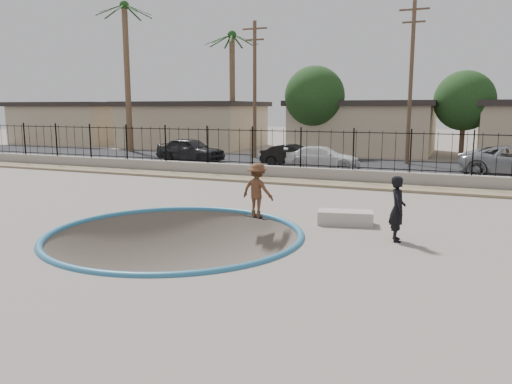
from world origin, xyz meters
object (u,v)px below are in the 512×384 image
at_px(skater, 257,193).
at_px(skateboard, 257,217).
at_px(car_a, 191,150).
at_px(videographer, 398,209).
at_px(car_b, 294,156).
at_px(concrete_ledge, 345,218).
at_px(car_c, 322,157).

relative_size(skater, skateboard, 1.89).
relative_size(skateboard, car_a, 0.20).
bearing_deg(videographer, skater, 62.60).
bearing_deg(videographer, car_b, 12.75).
distance_m(videographer, concrete_ledge, 2.22).
relative_size(videographer, car_b, 0.45).
bearing_deg(car_c, videographer, -161.87).
relative_size(skater, concrete_ledge, 1.03).
distance_m(skateboard, car_b, 13.80).
bearing_deg(car_b, skateboard, -161.94).
bearing_deg(concrete_ledge, videographer, -39.51).
relative_size(concrete_ledge, car_a, 0.36).
height_order(skater, car_c, skater).
bearing_deg(car_c, skateboard, -177.52).
height_order(concrete_ledge, car_a, car_a).
relative_size(skateboard, car_b, 0.23).
xyz_separation_m(videographer, car_c, (-5.80, 14.24, -0.20)).
xyz_separation_m(car_a, car_c, (8.54, -0.11, -0.15)).
bearing_deg(concrete_ledge, car_a, 134.33).
distance_m(skater, concrete_ledge, 2.75).
bearing_deg(concrete_ledge, skateboard, -171.40).
bearing_deg(videographer, concrete_ledge, 35.59).
bearing_deg(car_a, skateboard, -137.88).
bearing_deg(car_c, car_a, 85.25).
height_order(skateboard, concrete_ledge, concrete_ledge).
height_order(videographer, car_b, videographer).
bearing_deg(car_b, skater, -161.94).
xyz_separation_m(videographer, car_b, (-7.52, 14.35, -0.19)).
xyz_separation_m(concrete_ledge, car_b, (-5.88, 13.00, 0.46)).
height_order(skateboard, car_c, car_c).
bearing_deg(skateboard, car_a, 147.43).
relative_size(car_a, car_c, 1.06).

